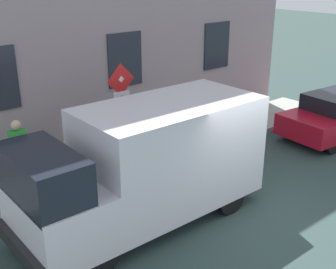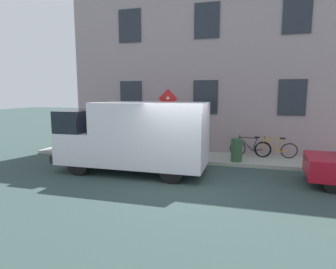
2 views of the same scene
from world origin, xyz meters
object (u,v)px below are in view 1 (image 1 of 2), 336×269
sign_post_stacked (122,105)px  bicycle_black (190,121)px  bicycle_orange (213,115)px  litter_bin (201,132)px  delivery_van (147,163)px  pedestrian (20,153)px

sign_post_stacked → bicycle_black: (1.17, -3.29, -1.46)m
bicycle_orange → sign_post_stacked: bearing=11.9°
bicycle_black → litter_bin: litter_bin is taller
bicycle_black → litter_bin: 1.16m
bicycle_orange → litter_bin: 1.85m
sign_post_stacked → bicycle_black: size_ratio=1.58×
litter_bin → sign_post_stacked: bearing=92.9°
sign_post_stacked → litter_bin: sign_post_stacked is taller
delivery_van → pedestrian: bearing=-60.4°
delivery_van → litter_bin: delivery_van is taller
bicycle_black → pedestrian: size_ratio=1.00×
bicycle_black → pedestrian: 5.60m
sign_post_stacked → bicycle_orange: bearing=-74.8°
sign_post_stacked → bicycle_black: 3.79m
litter_bin → pedestrian: bearing=81.9°
delivery_van → bicycle_orange: 5.91m
bicycle_black → pedestrian: (-0.31, 5.56, 0.56)m
sign_post_stacked → bicycle_black: bearing=-70.5°
bicycle_orange → bicycle_black: size_ratio=1.00×
sign_post_stacked → delivery_van: sign_post_stacked is taller
bicycle_orange → pedestrian: 6.60m
pedestrian → litter_bin: (-0.72, -5.04, -0.48)m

